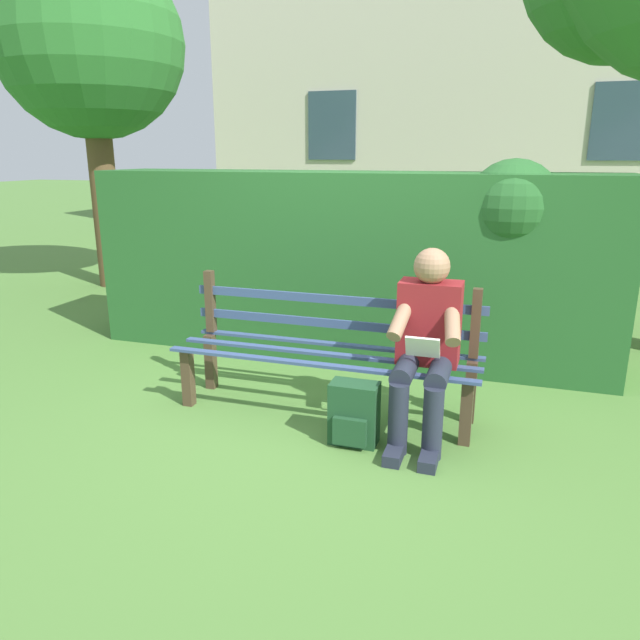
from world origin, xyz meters
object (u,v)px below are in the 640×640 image
Objects in this scene: tree_far at (87,50)px; park_bench at (328,349)px; person_seated at (426,341)px; backpack at (354,414)px.

park_bench is at bearing 143.46° from tree_far.
tree_far is at bearing -36.54° from park_bench.
person_seated is 6.14m from tree_far.
tree_far is (4.05, -3.00, 2.50)m from park_bench.
tree_far reaches higher than person_seated.
person_seated is at bearing 146.13° from tree_far.
person_seated is at bearing -145.77° from backpack.
person_seated is at bearing 165.77° from park_bench.
backpack is (0.38, 0.26, -0.43)m from person_seated.
park_bench reaches higher than backpack.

